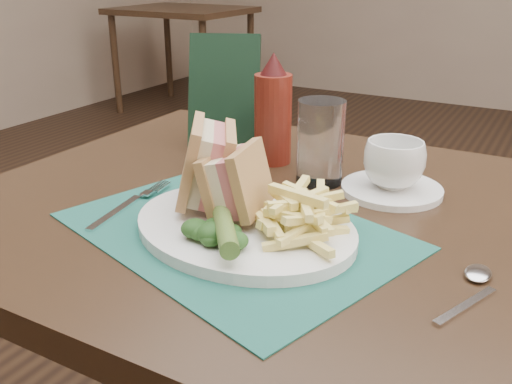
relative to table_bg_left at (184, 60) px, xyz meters
The scene contains 15 objects.
table_bg_left is the anchor object (origin of this frame).
placemat 3.69m from the table_bg_left, 52.75° to the right, with size 0.42×0.30×0.00m, color #1A5549.
plate 3.70m from the table_bg_left, 52.55° to the right, with size 0.30×0.24×0.01m, color white, non-canonical shape.
sandwich_half_a 3.64m from the table_bg_left, 53.54° to the right, with size 0.06×0.11×0.10m, color tan, non-canonical shape.
sandwich_half_b 3.68m from the table_bg_left, 52.95° to the right, with size 0.06×0.09×0.08m, color tan, non-canonical shape.
kale_garnish 3.75m from the table_bg_left, 53.04° to the right, with size 0.11×0.08×0.03m, color #183814, non-canonical shape.
pickle_spear 3.77m from the table_bg_left, 53.00° to the right, with size 0.02×0.02×0.12m, color #486827.
fries_pile 3.74m from the table_bg_left, 51.57° to the right, with size 0.18×0.20×0.06m, color #FFEB7F, non-canonical shape.
fork 3.60m from the table_bg_left, 54.95° to the right, with size 0.03×0.17×0.01m, color silver, non-canonical shape.
spoon 3.88m from the table_bg_left, 49.36° to the right, with size 0.03×0.15×0.01m, color silver, non-canonical shape.
saucer 3.60m from the table_bg_left, 48.78° to the right, with size 0.15×0.15×0.01m, color white.
coffee_cup 3.61m from the table_bg_left, 48.78° to the right, with size 0.09×0.09×0.07m, color white.
drinking_glass 3.55m from the table_bg_left, 50.30° to the right, with size 0.07×0.07×0.13m, color white.
ketchup_bottle 3.45m from the table_bg_left, 51.16° to the right, with size 0.06×0.06×0.19m, color #601A10, non-canonical shape.
check_presenter 3.35m from the table_bg_left, 52.39° to the right, with size 0.13×0.01×0.21m, color black.
Camera 1 is at (0.34, -1.17, 1.07)m, focal length 40.00 mm.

